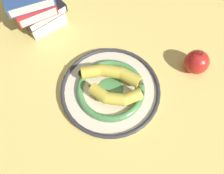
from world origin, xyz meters
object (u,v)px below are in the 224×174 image
Objects in this scene: decorative_bowl at (112,90)px; banana_b at (114,96)px; book_stack at (34,5)px; banana_a at (112,74)px; apple at (197,62)px.

decorative_bowl is 1.78× the size of banana_b.
book_stack is at bearing 136.75° from banana_b.
banana_a is (0.04, 0.00, 0.03)m from decorative_bowl.
decorative_bowl is at bearing 99.15° from banana_a.
decorative_bowl is 0.29m from apple.
apple is at bearing -159.74° from banana_a.
banana_b is at bearing 7.44° from book_stack.
banana_b is 0.77× the size of book_stack.
book_stack is (0.31, 0.32, 0.02)m from banana_b.
banana_b is at bearing 104.48° from banana_a.
book_stack is at bearing -34.01° from banana_a.
book_stack is (0.24, 0.31, 0.02)m from banana_a.
banana_a is at bearing 5.15° from decorative_bowl.
banana_b is 0.45m from book_stack.
decorative_bowl is at bearing 107.27° from banana_b.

